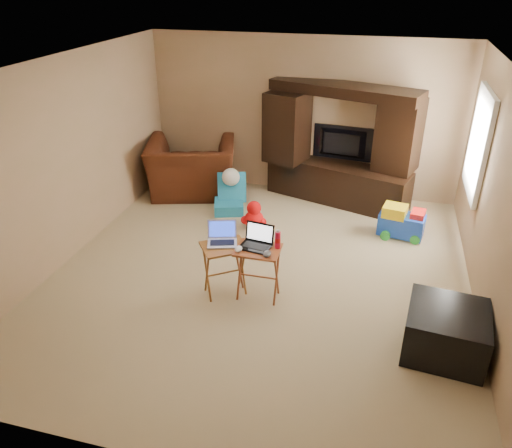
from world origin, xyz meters
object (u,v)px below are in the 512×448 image
(laptop_right, at_px, (255,238))
(mouse_left, at_px, (238,249))
(child_rocker, at_px, (229,194))
(ottoman, at_px, (446,332))
(water_bottle, at_px, (278,240))
(plush_toy, at_px, (254,215))
(recliner, at_px, (192,168))
(push_toy, at_px, (402,221))
(mouse_right, at_px, (267,254))
(laptop_left, at_px, (222,235))
(tray_table_left, at_px, (225,270))
(television, at_px, (341,144))
(tray_table_right, at_px, (258,273))
(entertainment_center, at_px, (340,145))

(laptop_right, distance_m, mouse_left, 0.22)
(child_rocker, xyz_separation_m, ottoman, (3.00, -2.47, -0.05))
(water_bottle, bearing_deg, plush_toy, 114.05)
(recliner, distance_m, plush_toy, 1.65)
(push_toy, height_order, mouse_right, mouse_right)
(child_rocker, height_order, mouse_left, mouse_left)
(recliner, bearing_deg, ottoman, 125.19)
(child_rocker, relative_size, laptop_left, 1.79)
(tray_table_left, relative_size, laptop_left, 1.91)
(recliner, bearing_deg, laptop_left, 101.70)
(television, relative_size, mouse_right, 7.31)
(tray_table_left, bearing_deg, tray_table_right, -32.60)
(recliner, xyz_separation_m, ottoman, (3.80, -3.00, -0.21))
(television, height_order, mouse_right, television)
(television, height_order, plush_toy, television)
(push_toy, distance_m, mouse_right, 2.54)
(entertainment_center, relative_size, laptop_right, 6.84)
(tray_table_left, xyz_separation_m, mouse_right, (0.52, -0.10, 0.35))
(child_rocker, distance_m, plush_toy, 0.68)
(mouse_left, bearing_deg, push_toy, 48.59)
(ottoman, bearing_deg, mouse_left, 171.44)
(laptop_right, bearing_deg, tray_table_right, -18.07)
(child_rocker, bearing_deg, water_bottle, -76.32)
(ottoman, bearing_deg, push_toy, 100.35)
(push_toy, relative_size, tray_table_right, 0.98)
(tray_table_right, bearing_deg, child_rocker, 115.99)
(tray_table_left, distance_m, tray_table_right, 0.39)
(tray_table_left, bearing_deg, entertainment_center, 36.85)
(recliner, bearing_deg, child_rocker, 129.74)
(tray_table_left, bearing_deg, laptop_right, -29.04)
(ottoman, relative_size, laptop_right, 2.25)
(child_rocker, height_order, push_toy, child_rocker)
(push_toy, bearing_deg, laptop_left, -125.64)
(water_bottle, bearing_deg, laptop_left, -173.76)
(mouse_right, bearing_deg, plush_toy, 109.50)
(child_rocker, xyz_separation_m, plush_toy, (0.52, -0.44, -0.08))
(television, relative_size, child_rocker, 1.61)
(recliner, xyz_separation_m, tray_table_right, (1.80, -2.58, -0.13))
(ottoman, xyz_separation_m, mouse_left, (-2.20, 0.33, 0.41))
(tray_table_left, relative_size, laptop_right, 1.89)
(plush_toy, height_order, tray_table_left, tray_table_left)
(recliner, height_order, mouse_right, recliner)
(recliner, bearing_deg, tray_table_left, 101.93)
(recliner, xyz_separation_m, water_bottle, (2.00, -2.50, 0.28))
(television, distance_m, ottoman, 3.84)
(child_rocker, relative_size, mouse_left, 4.61)
(television, bearing_deg, child_rocker, 40.08)
(ottoman, distance_m, mouse_right, 1.94)
(entertainment_center, xyz_separation_m, mouse_right, (-0.43, -3.02, -0.27))
(water_bottle, bearing_deg, ottoman, -15.48)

